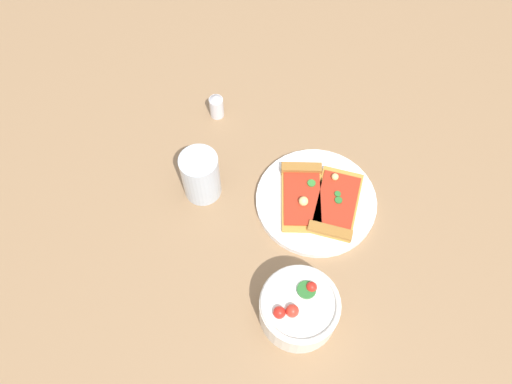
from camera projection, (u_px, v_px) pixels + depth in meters
The scene contains 7 objects.
ground_plane at pixel (295, 223), 0.96m from camera, with size 2.40×2.40×0.00m, color #93704C.
plate at pixel (316, 201), 0.97m from camera, with size 0.24×0.24×0.01m, color white.
pizza_slice_near at pixel (302, 192), 0.97m from camera, with size 0.16×0.10×0.02m.
pizza_slice_far at pixel (335, 207), 0.95m from camera, with size 0.17×0.13×0.02m.
salad_bowl at pixel (299, 308), 0.84m from camera, with size 0.14×0.14×0.08m.
soda_glass at pixel (201, 176), 0.95m from camera, with size 0.07×0.07×0.11m.
pepper_shaker at pixel (216, 105), 1.06m from camera, with size 0.03×0.03×0.06m.
Camera 1 is at (-0.41, 0.12, 0.86)m, focal length 34.78 mm.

